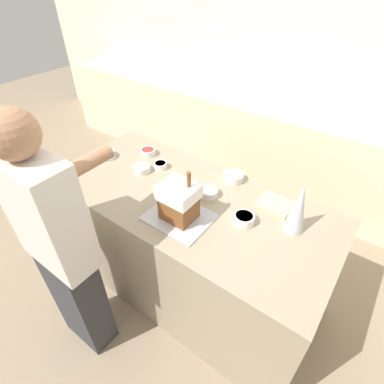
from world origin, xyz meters
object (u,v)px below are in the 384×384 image
Objects in this scene: candy_bowl_far_left at (233,177)px; candy_bowl_far_right at (105,155)px; cookbook at (275,204)px; person at (61,250)px; decorative_tree at (299,208)px; baking_tray at (179,217)px; candy_bowl_near_tray_left at (160,165)px; gingerbread_house at (179,201)px; candy_bowl_center_rear at (208,192)px; candy_bowl_behind_tray at (244,219)px; candy_bowl_front_corner at (142,168)px; candy_bowl_beside_tree at (148,152)px.

candy_bowl_far_left reaches higher than candy_bowl_far_right.
person is (-0.79, -0.98, -0.05)m from cookbook.
decorative_tree is 0.56m from candy_bowl_far_left.
candy_bowl_near_tray_left is at bearing 142.66° from baking_tray.
gingerbread_house reaches higher than candy_bowl_center_rear.
candy_bowl_behind_tray is 0.07× the size of person.
gingerbread_house is 3.36× the size of candy_bowl_near_tray_left.
candy_bowl_near_tray_left reaches higher than cookbook.
baking_tray is 3.91× the size of candy_bowl_near_tray_left.
decorative_tree is 2.62× the size of candy_bowl_front_corner.
candy_bowl_behind_tray is (0.30, -0.08, 0.00)m from candy_bowl_center_rear.
cookbook is (0.38, 0.16, -0.02)m from candy_bowl_center_rear.
candy_bowl_far_left is 0.08× the size of person.
decorative_tree is 1.44m from candy_bowl_far_right.
candy_bowl_far_right is 1.18× the size of candy_bowl_beside_tree.
candy_bowl_front_corner is at bearing 99.31° from person.
candy_bowl_near_tray_left is at bearing 178.53° from decorative_tree.
candy_bowl_behind_tray is 0.59× the size of cookbook.
candy_bowl_front_corner is 0.94m from cookbook.
candy_bowl_near_tray_left is 0.79× the size of candy_bowl_front_corner.
candy_bowl_center_rear is (0.02, 0.27, -0.10)m from gingerbread_house.
candy_bowl_near_tray_left is 0.46m from candy_bowl_center_rear.
candy_bowl_front_corner is at bearing 156.96° from gingerbread_house.
person is (-0.45, -1.06, -0.07)m from candy_bowl_far_left.
candy_bowl_front_corner is 0.64m from candy_bowl_far_left.
gingerbread_house is 2.62× the size of candy_bowl_behind_tray.
baking_tray is 2.69× the size of candy_bowl_far_left.
candy_bowl_near_tray_left is 0.14m from candy_bowl_front_corner.
candy_bowl_behind_tray reaches higher than candy_bowl_beside_tree.
candy_bowl_far_left is 1.15m from person.
person reaches higher than candy_bowl_beside_tree.
person reaches higher than cookbook.
candy_bowl_far_left reaches higher than baking_tray.
decorative_tree is 2.32× the size of candy_bowl_far_right.
cookbook is at bearing 6.95° from candy_bowl_near_tray_left.
candy_bowl_center_rear is at bearing 5.87° from candy_bowl_front_corner.
person reaches higher than decorative_tree.
candy_bowl_center_rear reaches higher than candy_bowl_near_tray_left.
baking_tray is 1.81× the size of cookbook.
candy_bowl_behind_tray is (0.95, -0.22, 0.00)m from candy_bowl_beside_tree.
person is (-0.41, -0.82, -0.07)m from candy_bowl_center_rear.
gingerbread_house is 0.76m from candy_bowl_beside_tree.
gingerbread_house is at bearing -23.04° from candy_bowl_front_corner.
cookbook is (0.34, -0.08, -0.02)m from candy_bowl_far_left.
person is (0.25, -0.96, -0.07)m from candy_bowl_beside_tree.
candy_bowl_near_tray_left is (-1.00, 0.03, -0.13)m from decorative_tree.
decorative_tree reaches higher than candy_bowl_front_corner.
candy_bowl_beside_tree is at bearing 167.92° from candy_bowl_center_rear.
candy_bowl_near_tray_left is 0.77m from candy_bowl_behind_tray.
candy_bowl_far_right is (-0.86, 0.19, 0.02)m from baking_tray.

